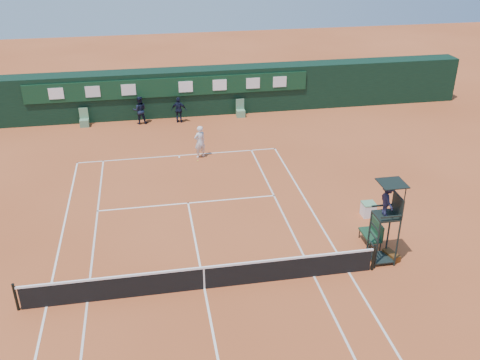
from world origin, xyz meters
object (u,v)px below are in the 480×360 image
object	(u,v)px
tennis_net	(204,277)
player	(200,142)
umpire_chair	(387,206)
player_bench	(373,232)
cooler	(368,209)

from	to	relation	value
tennis_net	player	bearing A→B (deg)	84.27
umpire_chair	player_bench	xyz separation A→B (m)	(0.15, 1.15, -1.86)
cooler	tennis_net	bearing A→B (deg)	-153.78
tennis_net	player_bench	bearing A→B (deg)	13.12
tennis_net	cooler	xyz separation A→B (m)	(7.81, 3.85, -0.18)
umpire_chair	player	bearing A→B (deg)	117.77
cooler	player_bench	bearing A→B (deg)	-108.26
cooler	player	world-z (taller)	player
tennis_net	player_bench	size ratio (longest dim) A/B	10.75
tennis_net	player	world-z (taller)	player
umpire_chair	tennis_net	bearing A→B (deg)	-175.88
player	player_bench	bearing A→B (deg)	96.22
player	tennis_net	bearing A→B (deg)	59.40
umpire_chair	cooler	xyz separation A→B (m)	(0.87, 3.35, -2.13)
tennis_net	umpire_chair	xyz separation A→B (m)	(6.94, 0.50, 1.95)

